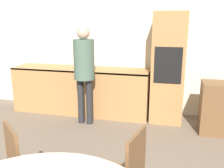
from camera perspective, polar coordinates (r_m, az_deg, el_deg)
The scene contains 4 objects.
wall_back at distance 4.81m, azimuth 6.78°, elevation 8.65°, with size 6.57×0.05×2.60m.
kitchen_counter at distance 4.90m, azimuth -7.10°, elevation -1.30°, with size 2.64×0.60×0.88m.
oven_unit at distance 4.48m, azimuth 12.72°, elevation 3.59°, with size 0.56×0.59×1.92m.
person_standing at distance 4.21m, azimuth -6.39°, elevation 4.30°, with size 0.35×0.35×1.68m.
Camera 1 is at (0.62, 0.16, 1.76)m, focal length 40.00 mm.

